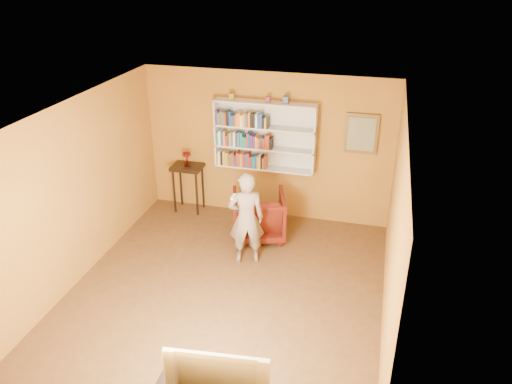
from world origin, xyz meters
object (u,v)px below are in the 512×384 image
at_px(ruby_lustre, 187,156).
at_px(bookshelf, 266,135).
at_px(console_table, 188,173).
at_px(person, 246,219).
at_px(television, 219,370).
at_px(armchair, 259,215).

bearing_deg(ruby_lustre, bookshelf, 6.24).
distance_m(console_table, ruby_lustre, 0.36).
bearing_deg(bookshelf, person, -87.15).
distance_m(bookshelf, person, 1.79).
bearing_deg(bookshelf, ruby_lustre, -173.76).
bearing_deg(ruby_lustre, person, -42.80).
bearing_deg(person, television, 81.31).
bearing_deg(ruby_lustre, console_table, -53.13).
distance_m(bookshelf, ruby_lustre, 1.54).
relative_size(bookshelf, console_table, 1.95).
height_order(console_table, person, person).
relative_size(bookshelf, television, 1.72).
xyz_separation_m(console_table, ruby_lustre, (-0.00, 0.00, 0.36)).
height_order(console_table, television, television).
relative_size(ruby_lustre, television, 0.27).
relative_size(console_table, person, 0.60).
height_order(console_table, armchair, console_table).
bearing_deg(ruby_lustre, armchair, -22.00).
relative_size(armchair, television, 0.86).
bearing_deg(bookshelf, console_table, -173.76).
xyz_separation_m(bookshelf, armchair, (0.08, -0.78, -1.18)).
bearing_deg(television, bookshelf, 92.11).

